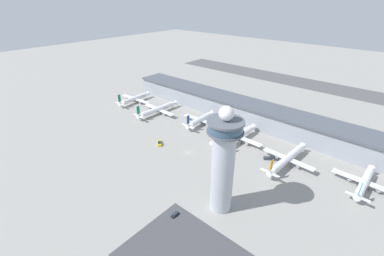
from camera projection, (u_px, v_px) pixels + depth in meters
The scene contains 14 objects.
ground_plane at pixel (188, 152), 176.44m from camera, with size 1000.00×1000.00×0.00m, color gray.
terminal_building at pixel (243, 110), 219.23m from camera, with size 236.53×25.00×17.13m.
runway_strip at pixel (302, 83), 316.96m from camera, with size 354.79×44.00×0.01m, color #515154.
control_tower at pixel (223, 161), 118.46m from camera, with size 16.50×16.50×55.67m.
airplane_gate_alpha at pixel (135, 99), 256.08m from camera, with size 36.97×38.25×13.44m.
airplane_gate_bravo at pixel (158, 109), 232.77m from camera, with size 37.03×45.21×13.47m.
airplane_gate_charlie at pixel (201, 120), 212.97m from camera, with size 34.99×34.36×13.72m.
airplane_gate_delta at pixel (238, 137), 186.70m from camera, with size 37.17×44.16×14.35m.
airplane_gate_echo at pixel (288, 159), 161.51m from camera, with size 34.09×45.07×13.84m.
airplane_gate_foxtrot at pixel (365, 182), 141.76m from camera, with size 34.09×34.81×13.28m.
service_truck_catering at pixel (214, 144), 184.35m from camera, with size 7.08×4.56×3.10m.
service_truck_fuel at pixel (159, 143), 185.87m from camera, with size 7.96×7.20×2.58m.
service_truck_baggage at pixel (270, 158), 168.37m from camera, with size 8.23×6.52×3.06m.
car_navy_sedan at pixel (175, 215), 125.90m from camera, with size 1.87×4.42×1.37m.
Camera 1 is at (99.66, -110.38, 96.47)m, focal length 24.00 mm.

